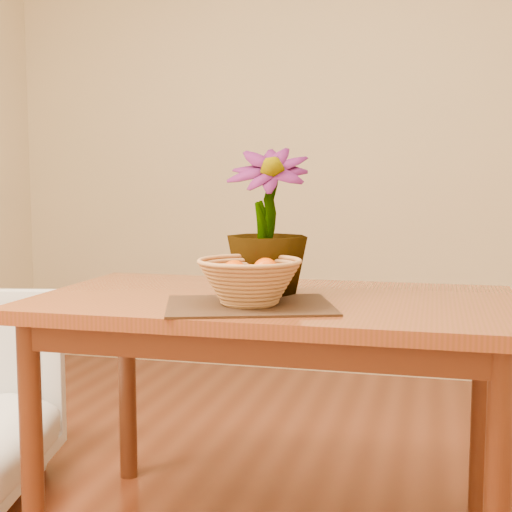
# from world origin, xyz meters

# --- Properties ---
(wall_back) EXTENTS (4.00, 0.02, 2.70)m
(wall_back) POSITION_xyz_m (0.00, 2.25, 1.35)
(wall_back) COLOR beige
(wall_back) RESTS_ON floor
(table) EXTENTS (1.40, 0.80, 0.75)m
(table) POSITION_xyz_m (0.00, 0.30, 0.66)
(table) COLOR brown
(table) RESTS_ON floor
(placemat) EXTENTS (0.53, 0.46, 0.01)m
(placemat) POSITION_xyz_m (-0.03, 0.12, 0.75)
(placemat) COLOR #331E12
(placemat) RESTS_ON table
(wicker_basket) EXTENTS (0.29, 0.29, 0.12)m
(wicker_basket) POSITION_xyz_m (-0.03, 0.12, 0.81)
(wicker_basket) COLOR #A87A46
(wicker_basket) RESTS_ON placemat
(orange_pile) EXTENTS (0.17, 0.18, 0.07)m
(orange_pile) POSITION_xyz_m (-0.03, 0.12, 0.84)
(orange_pile) COLOR #E35403
(orange_pile) RESTS_ON wicker_basket
(potted_plant) EXTENTS (0.27, 0.27, 0.44)m
(potted_plant) POSITION_xyz_m (-0.03, 0.33, 0.97)
(potted_plant) COLOR #164513
(potted_plant) RESTS_ON table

